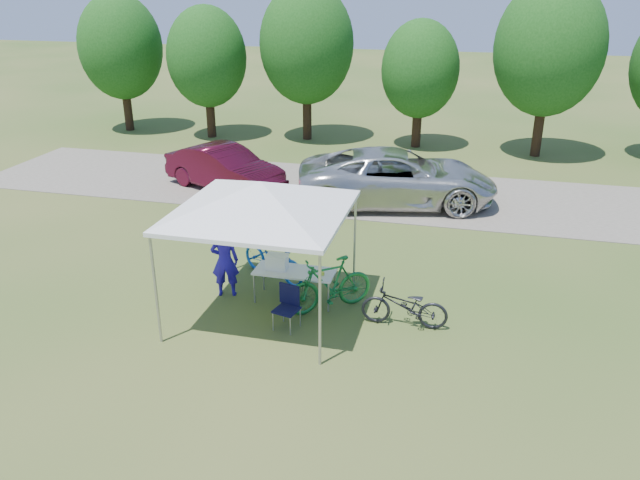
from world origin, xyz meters
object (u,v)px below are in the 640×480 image
at_px(folding_chair, 288,303).
at_px(cyclist, 225,261).
at_px(minivan, 397,177).
at_px(cooler, 277,262).
at_px(bike_green, 329,284).
at_px(bike_blue, 273,258).
at_px(bike_dark, 404,306).
at_px(folding_table, 295,273).
at_px(sedan, 225,168).

relative_size(folding_chair, cyclist, 0.53).
distance_m(cyclist, minivan, 7.12).
height_order(cooler, bike_green, bike_green).
relative_size(bike_blue, bike_dark, 1.13).
height_order(folding_chair, cooler, cooler).
height_order(cyclist, bike_blue, cyclist).
relative_size(folding_chair, cooler, 1.93).
bearing_deg(bike_dark, bike_blue, -115.62).
distance_m(folding_table, cooler, 0.42).
xyz_separation_m(bike_blue, bike_green, (1.52, -1.10, 0.07)).
relative_size(folding_chair, sedan, 0.20).
bearing_deg(minivan, cooler, 154.01).
bearing_deg(cooler, minivan, 76.17).
bearing_deg(cyclist, bike_blue, -141.81).
xyz_separation_m(cooler, sedan, (-3.82, 6.57, -0.14)).
xyz_separation_m(cyclist, bike_blue, (0.72, 1.01, -0.29)).
distance_m(cooler, sedan, 7.60).
xyz_separation_m(folding_chair, cyclist, (-1.63, 0.91, 0.29)).
height_order(folding_table, folding_chair, folding_chair).
xyz_separation_m(cooler, bike_blue, (-0.38, 0.90, -0.35)).
distance_m(bike_blue, sedan, 6.63).
distance_m(bike_dark, sedan, 9.59).
bearing_deg(minivan, bike_blue, 148.36).
relative_size(cooler, sedan, 0.11).
xyz_separation_m(folding_chair, sedan, (-4.35, 7.59, 0.20)).
bearing_deg(folding_table, sedan, 122.53).
distance_m(folding_table, bike_blue, 1.18).
height_order(folding_table, minivan, minivan).
bearing_deg(bike_dark, folding_table, -103.13).
distance_m(folding_table, folding_chair, 1.04).
bearing_deg(bike_blue, sedan, 60.93).
relative_size(folding_chair, minivan, 0.15).
distance_m(bike_green, sedan, 8.39).
xyz_separation_m(cooler, cyclist, (-1.10, -0.10, -0.06)).
bearing_deg(minivan, bike_dark, 176.63).
height_order(cyclist, minivan, minivan).
height_order(bike_green, bike_dark, bike_green).
bearing_deg(cooler, bike_green, -10.08).
xyz_separation_m(folding_table, cyclist, (-1.47, -0.10, 0.15)).
relative_size(cyclist, bike_green, 0.84).
bearing_deg(folding_table, cyclist, -175.92).
bearing_deg(bike_blue, folding_chair, -124.94).
distance_m(minivan, sedan, 5.42).
bearing_deg(folding_chair, bike_green, 67.21).
xyz_separation_m(bike_blue, minivan, (1.98, 5.58, 0.33)).
bearing_deg(bike_blue, minivan, 10.19).
bearing_deg(sedan, cyclist, -134.67).
height_order(cooler, bike_dark, cooler).
xyz_separation_m(folding_table, minivan, (1.23, 6.49, 0.18)).
distance_m(bike_green, minivan, 6.71).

